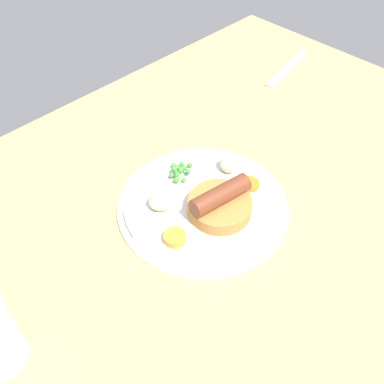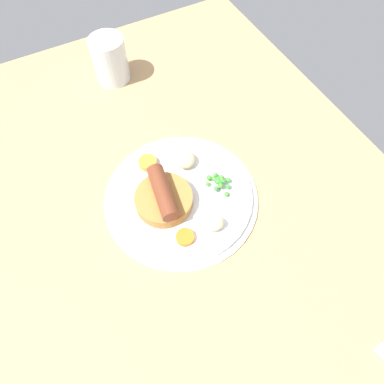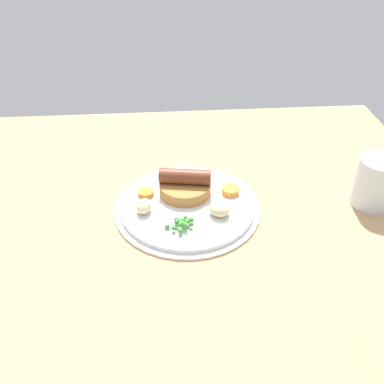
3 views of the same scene
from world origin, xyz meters
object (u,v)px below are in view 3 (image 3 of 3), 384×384
Objects in this scene: potato_chunk_1 at (218,209)px; carrot_slice_1 at (229,190)px; dinner_plate at (186,207)px; potato_chunk_0 at (142,206)px; drinking_glass at (374,182)px; pea_pile at (181,223)px; carrot_slice_0 at (145,193)px; sausage_pudding at (184,185)px.

potato_chunk_1 is 1.16× the size of carrot_slice_1.
dinner_plate is 7.96× the size of potato_chunk_0.
potato_chunk_0 is 42.57cm from drinking_glass.
dinner_plate is 5.39× the size of pea_pile.
carrot_slice_1 is at bearing -115.44° from potato_chunk_1.
pea_pile is 1.48× the size of potato_chunk_0.
drinking_glass is (-29.09, -2.89, 2.14)cm from potato_chunk_1.
carrot_slice_1 is at bearing 177.68° from carrot_slice_0.
drinking_glass is at bearing -178.49° from potato_chunk_0.
sausage_pudding is 3.02× the size of carrot_slice_1.
dinner_plate is 8.20× the size of carrot_slice_1.
potato_chunk_1 is at bearing 64.56° from carrot_slice_1.
dinner_plate is 8.89cm from carrot_slice_1.
potato_chunk_1 is (-5.66, 7.03, -0.58)cm from sausage_pudding.
carrot_slice_0 is at bearing -22.37° from dinner_plate.
sausage_pudding is at bearing -51.18° from potato_chunk_1.
carrot_slice_1 is (-9.81, -9.25, -0.43)cm from pea_pile.
sausage_pudding is 9.04cm from potato_chunk_1.
potato_chunk_0 is (6.56, -4.81, 0.24)cm from pea_pile.
potato_chunk_0 is at bearing 15.17° from carrot_slice_1.
pea_pile is 1.52× the size of carrot_slice_1.
drinking_glass reaches higher than carrot_slice_0.
pea_pile is 13.49cm from carrot_slice_1.
potato_chunk_0 reaches higher than carrot_slice_1.
dinner_plate is at bearing 102.43° from sausage_pudding.
dinner_plate is at bearing 16.59° from carrot_slice_1.
dinner_plate is 9.03× the size of carrot_slice_0.
potato_chunk_1 is (-13.42, 1.77, -0.01)cm from potato_chunk_0.
potato_chunk_1 is (-5.46, 3.70, 2.09)cm from dinner_plate.
pea_pile is 11.73cm from carrot_slice_0.
sausage_pudding is 10.18cm from pea_pile.
potato_chunk_0 is at bearing 13.65° from dinner_plate.
sausage_pudding is at bearing -145.86° from potato_chunk_0.
sausage_pudding is (0.20, -3.33, 2.67)cm from dinner_plate.
drinking_glass reaches higher than carrot_slice_1.
carrot_slice_0 is at bearing -27.59° from potato_chunk_1.
potato_chunk_1 is 29.31cm from drinking_glass.
drinking_glass reaches higher than potato_chunk_1.
potato_chunk_1 is 6.90cm from carrot_slice_1.
sausage_pudding is 2.93× the size of potato_chunk_0.
pea_pile reaches higher than carrot_slice_0.
carrot_slice_0 is (-0.30, -5.09, -0.82)cm from potato_chunk_0.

